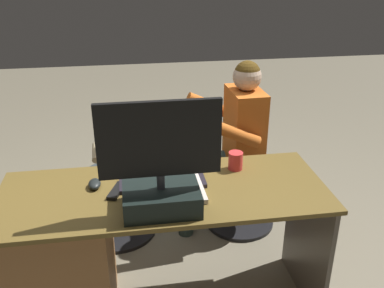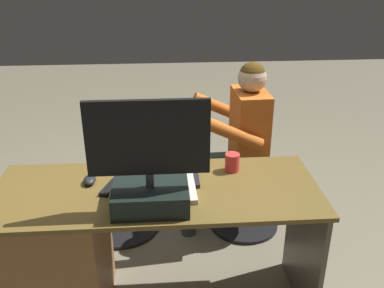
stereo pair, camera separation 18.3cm
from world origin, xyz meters
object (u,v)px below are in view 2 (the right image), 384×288
object	(u,v)px
keyboard	(157,181)
teddy_bear	(116,148)
desk	(75,250)
visitor_chair	(245,192)
office_chair_teddy	(120,196)
monitor	(150,176)
tv_remote	(110,188)
computer_mouse	(90,180)
cup	(232,162)
person	(235,137)

from	to	relation	value
keyboard	teddy_bear	bearing A→B (deg)	-68.84
desk	visitor_chair	xyz separation A→B (m)	(-1.01, -0.70, -0.12)
office_chair_teddy	teddy_bear	bearing A→B (deg)	-90.00
office_chair_teddy	visitor_chair	distance (m)	0.86
monitor	office_chair_teddy	distance (m)	1.12
monitor	tv_remote	xyz separation A→B (m)	(0.20, -0.17, -0.15)
tv_remote	teddy_bear	distance (m)	0.75
computer_mouse	visitor_chair	size ratio (longest dim) A/B	0.20
monitor	computer_mouse	bearing A→B (deg)	-37.69
cup	visitor_chair	bearing A→B (deg)	-110.01
keyboard	monitor	bearing A→B (deg)	83.02
tv_remote	office_chair_teddy	xyz separation A→B (m)	(0.04, -0.73, -0.49)
tv_remote	visitor_chair	world-z (taller)	tv_remote
person	office_chair_teddy	bearing A→B (deg)	-2.29
visitor_chair	person	xyz separation A→B (m)	(0.09, -0.00, 0.41)
monitor	teddy_bear	xyz separation A→B (m)	(0.24, -0.90, -0.28)
monitor	tv_remote	distance (m)	0.30
desk	cup	bearing A→B (deg)	-168.85
cup	visitor_chair	xyz separation A→B (m)	(-0.20, -0.54, -0.51)
keyboard	visitor_chair	distance (m)	0.99
person	computer_mouse	bearing A→B (deg)	37.14
desk	office_chair_teddy	size ratio (longest dim) A/B	2.99
desk	computer_mouse	size ratio (longest dim) A/B	16.39
office_chair_teddy	teddy_bear	xyz separation A→B (m)	(-0.00, -0.01, 0.36)
office_chair_teddy	visitor_chair	world-z (taller)	same
cup	person	size ratio (longest dim) A/B	0.08
keyboard	teddy_bear	world-z (taller)	teddy_bear
office_chair_teddy	keyboard	bearing A→B (deg)	111.51
desk	monitor	bearing A→B (deg)	159.09
desk	keyboard	xyz separation A→B (m)	(-0.43, -0.06, 0.35)
desk	teddy_bear	size ratio (longest dim) A/B	4.43
tv_remote	teddy_bear	size ratio (longest dim) A/B	0.42
teddy_bear	visitor_chair	xyz separation A→B (m)	(-0.86, 0.05, -0.34)
desk	office_chair_teddy	distance (m)	0.77
desk	computer_mouse	world-z (taller)	computer_mouse
tv_remote	visitor_chair	bearing A→B (deg)	-119.37
computer_mouse	teddy_bear	bearing A→B (deg)	-95.24
desk	monitor	world-z (taller)	monitor
computer_mouse	cup	distance (m)	0.72
keyboard	computer_mouse	distance (m)	0.33
computer_mouse	person	xyz separation A→B (m)	(-0.83, -0.63, -0.07)
keyboard	visitor_chair	xyz separation A→B (m)	(-0.59, -0.65, -0.47)
monitor	visitor_chair	distance (m)	1.22
monitor	person	size ratio (longest dim) A/B	0.45
monitor	visitor_chair	xyz separation A→B (m)	(-0.61, -0.86, -0.62)
monitor	teddy_bear	size ratio (longest dim) A/B	1.47
office_chair_teddy	person	world-z (taller)	person
monitor	keyboard	world-z (taller)	monitor
teddy_bear	office_chair_teddy	bearing A→B (deg)	90.00
keyboard	computer_mouse	bearing A→B (deg)	-4.03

